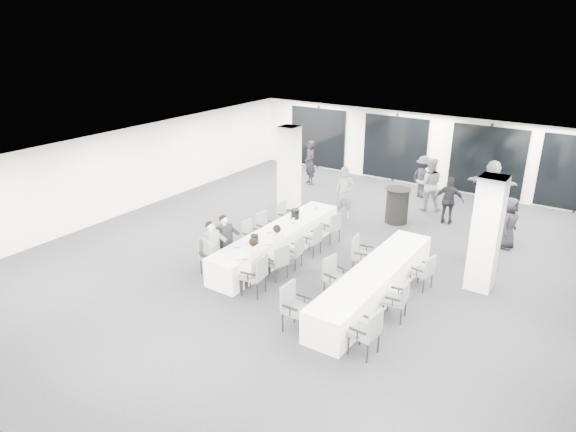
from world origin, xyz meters
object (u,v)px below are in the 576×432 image
at_px(banquet_table_main, 278,242).
at_px(chair_main_right_second, 279,260).
at_px(standing_guest_e, 509,220).
at_px(standing_guest_d, 449,197).
at_px(chair_main_left_near, 209,253).
at_px(chair_main_right_fourth, 314,238).
at_px(standing_guest_g, 310,160).
at_px(chair_main_right_mid, 295,251).
at_px(chair_main_right_near, 256,273).
at_px(standing_guest_h, 481,226).
at_px(ice_bucket_near, 255,239).
at_px(standing_guest_a, 345,189).
at_px(chair_main_left_fourth, 265,225).
at_px(chair_side_right_far, 425,270).
at_px(chair_main_left_far, 285,215).
at_px(standing_guest_c, 423,174).
at_px(chair_side_right_mid, 399,298).
at_px(chair_side_left_far, 361,252).
at_px(standing_guest_f, 492,182).
at_px(chair_main_left_second, 222,248).
at_px(chair_main_left_mid, 250,234).
at_px(standing_guest_b, 429,181).
at_px(chair_side_left_near, 294,304).
at_px(chair_side_left_mid, 334,274).
at_px(ice_bucket_far, 295,214).
at_px(banquet_table_side, 374,283).
at_px(chair_main_right_far, 332,226).
at_px(cocktail_table, 397,205).
at_px(chair_side_right_near, 368,330).

relative_size(banquet_table_main, chair_main_right_second, 5.51).
bearing_deg(standing_guest_e, standing_guest_d, 74.80).
distance_m(chair_main_left_near, chair_main_right_fourth, 2.89).
bearing_deg(standing_guest_g, chair_main_right_mid, -24.91).
height_order(chair_main_right_near, standing_guest_h, standing_guest_h).
height_order(standing_guest_d, ice_bucket_near, standing_guest_d).
xyz_separation_m(chair_main_right_second, standing_guest_a, (-0.67, 4.70, 0.44)).
xyz_separation_m(chair_main_left_fourth, chair_side_right_far, (4.84, -0.14, -0.01)).
height_order(chair_main_left_far, standing_guest_c, standing_guest_c).
height_order(chair_main_right_fourth, chair_side_right_mid, chair_side_right_mid).
bearing_deg(standing_guest_a, chair_side_left_far, -75.51).
relative_size(chair_main_right_second, standing_guest_f, 0.47).
distance_m(chair_main_left_second, standing_guest_f, 9.60).
relative_size(chair_main_left_second, chair_main_right_second, 0.97).
relative_size(chair_main_left_near, chair_main_left_far, 1.06).
height_order(chair_main_left_mid, standing_guest_b, standing_guest_b).
xyz_separation_m(chair_main_right_near, chair_main_right_mid, (-0.01, 1.66, -0.08)).
bearing_deg(chair_side_left_near, chair_side_left_mid, -179.40).
relative_size(chair_main_left_fourth, chair_side_right_mid, 0.96).
xyz_separation_m(chair_main_right_near, standing_guest_c, (0.72, 8.99, 0.30)).
height_order(chair_main_right_second, standing_guest_c, standing_guest_c).
bearing_deg(ice_bucket_far, standing_guest_a, 85.30).
bearing_deg(chair_main_right_mid, standing_guest_d, -29.39).
bearing_deg(banquet_table_side, chair_main_left_mid, 172.76).
xyz_separation_m(chair_main_left_fourth, chair_main_right_fourth, (1.66, 0.01, 0.00)).
height_order(chair_main_left_mid, chair_main_right_far, chair_main_right_far).
xyz_separation_m(chair_main_right_fourth, standing_guest_e, (4.27, 3.48, 0.34)).
height_order(chair_main_left_mid, chair_side_right_mid, chair_side_right_mid).
height_order(cocktail_table, chair_main_right_near, cocktail_table).
distance_m(chair_main_right_second, chair_side_left_far, 2.10).
height_order(banquet_table_side, standing_guest_b, standing_guest_b).
distance_m(chair_main_right_far, chair_side_left_near, 4.62).
distance_m(chair_main_left_mid, ice_bucket_near, 1.28).
distance_m(chair_side_left_far, standing_guest_c, 6.68).
height_order(chair_side_right_near, standing_guest_e, standing_guest_e).
xyz_separation_m(banquet_table_side, chair_side_right_far, (0.83, 1.05, 0.13)).
relative_size(chair_main_left_near, standing_guest_d, 0.54).
bearing_deg(chair_main_right_far, standing_guest_f, -15.28).
height_order(banquet_table_main, standing_guest_b, standing_guest_b).
bearing_deg(chair_side_left_near, standing_guest_c, -174.53).
bearing_deg(chair_main_right_second, standing_guest_e, -25.05).
bearing_deg(chair_side_right_far, chair_main_left_second, 121.14).
distance_m(chair_side_left_far, chair_side_right_far, 1.66).
distance_m(chair_main_left_mid, standing_guest_g, 6.52).
xyz_separation_m(chair_main_left_fourth, standing_guest_g, (-1.87, 5.54, 0.46)).
bearing_deg(chair_main_right_second, chair_main_left_far, 45.96).
distance_m(chair_main_left_near, standing_guest_a, 5.50).
xyz_separation_m(chair_main_left_fourth, chair_main_right_mid, (1.65, -0.92, -0.02)).
distance_m(banquet_table_side, chair_main_right_far, 3.26).
height_order(chair_main_right_mid, chair_side_right_mid, chair_side_right_mid).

